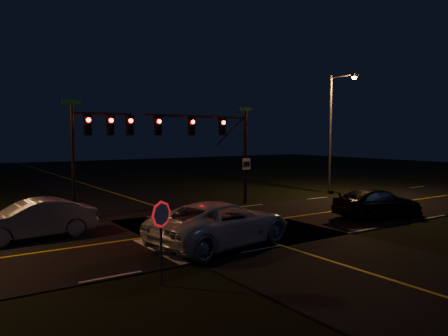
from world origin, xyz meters
TOP-DOWN VIEW (x-y plane):
  - ground at (0.00, 0.00)m, footprint 120.00×120.00m
  - road_ew at (0.00, 0.00)m, footprint 120.00×9.00m
  - road_ns at (0.00, 0.00)m, footprint 8.00×120.00m
  - lane_markings at (0.24, -0.10)m, footprint 120.00×120.00m
  - streetlight_ne at (14.00, 5.64)m, footprint 0.50×2.46m
  - signal_mast_ne at (3.14, 5.49)m, footprint 7.47×0.41m
  - signal_mast_nw at (-4.39, 5.49)m, footprint 3.77×0.41m
  - stop_sign at (-6.00, -5.83)m, footprint 0.75×0.33m
  - pickup_white at (-1.91, -2.84)m, footprint 5.43×7.50m
  - suv_dark at (8.44, -2.57)m, footprint 3.96×5.96m
  - sedan_silver at (-8.02, 2.48)m, footprint 2.64×5.37m

SIDE VIEW (x-z plane):
  - ground at x=0.00m, z-range 0.00..0.00m
  - road_ew at x=0.00m, z-range 0.00..0.04m
  - road_ns at x=0.00m, z-range 0.00..0.04m
  - lane_markings at x=0.24m, z-range 0.04..0.05m
  - suv_dark at x=8.44m, z-range 0.00..1.51m
  - sedan_silver at x=-8.02m, z-range 0.00..1.67m
  - pickup_white at x=-1.91m, z-range 0.00..1.76m
  - stop_sign at x=-6.00m, z-range 0.56..3.11m
  - signal_mast_nw at x=-4.39m, z-range 1.13..7.39m
  - signal_mast_ne at x=3.14m, z-range 1.22..7.48m
  - streetlight_ne at x=14.00m, z-range 0.84..9.84m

